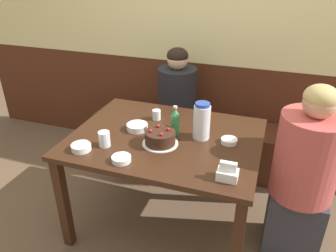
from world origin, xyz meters
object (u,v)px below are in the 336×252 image
(water_pitcher, at_px, (202,121))
(glass_tumbler_short, at_px, (157,115))
(bench_seat, at_px, (195,142))
(bowl_soup_white, at_px, (137,127))
(birthday_cake, at_px, (160,138))
(bowl_side_dish, at_px, (229,141))
(napkin_holder, at_px, (228,173))
(person_teal_shirt, at_px, (177,115))
(person_pale_blue_shirt, at_px, (303,176))
(soju_bottle, at_px, (175,121))
(glass_water_tall, at_px, (104,139))
(bowl_sauce_shallow, at_px, (121,159))
(bowl_rice_small, at_px, (81,147))

(water_pitcher, height_order, glass_tumbler_short, water_pitcher)
(bench_seat, xyz_separation_m, bowl_soup_white, (-0.21, -0.80, 0.53))
(birthday_cake, xyz_separation_m, water_pitcher, (0.23, 0.16, 0.08))
(bowl_side_dish, bearing_deg, napkin_holder, -81.94)
(bench_seat, distance_m, bowl_side_dish, 1.02)
(person_teal_shirt, xyz_separation_m, person_pale_blue_shirt, (1.02, -0.67, 0.05))
(soju_bottle, height_order, person_teal_shirt, person_teal_shirt)
(glass_water_tall, bearing_deg, napkin_holder, -7.02)
(napkin_holder, xyz_separation_m, bowl_soup_white, (-0.67, 0.36, -0.02))
(bowl_side_dish, bearing_deg, bench_seat, 117.35)
(glass_water_tall, height_order, person_pale_blue_shirt, person_pale_blue_shirt)
(person_pale_blue_shirt, bearing_deg, birthday_cake, 10.23)
(bowl_soup_white, relative_size, person_teal_shirt, 0.13)
(birthday_cake, height_order, bowl_soup_white, birthday_cake)
(glass_tumbler_short, bearing_deg, napkin_holder, -42.18)
(birthday_cake, relative_size, glass_water_tall, 2.35)
(bench_seat, xyz_separation_m, person_teal_shirt, (-0.15, -0.10, 0.31))
(glass_tumbler_short, bearing_deg, glass_water_tall, -110.69)
(bowl_soup_white, height_order, glass_tumbler_short, glass_tumbler_short)
(bowl_soup_white, relative_size, glass_tumbler_short, 2.05)
(birthday_cake, height_order, bowl_sauce_shallow, birthday_cake)
(water_pitcher, xyz_separation_m, bowl_rice_small, (-0.65, -0.38, -0.10))
(water_pitcher, relative_size, bowl_side_dish, 2.38)
(napkin_holder, bearing_deg, bowl_rice_small, 179.71)
(bench_seat, xyz_separation_m, person_pale_blue_shirt, (0.87, -0.78, 0.36))
(bowl_soup_white, distance_m, bowl_rice_small, 0.41)
(water_pitcher, height_order, bowl_rice_small, water_pitcher)
(napkin_holder, bearing_deg, bowl_soup_white, 152.02)
(bowl_sauce_shallow, relative_size, glass_tumbler_short, 1.61)
(bowl_rice_small, distance_m, bowl_sauce_shallow, 0.29)
(water_pitcher, bearing_deg, soju_bottle, -179.35)
(bowl_side_dish, distance_m, glass_water_tall, 0.78)
(soju_bottle, distance_m, glass_tumbler_short, 0.26)
(bowl_side_dish, height_order, glass_water_tall, glass_water_tall)
(water_pitcher, bearing_deg, bowl_side_dish, -2.80)
(water_pitcher, xyz_separation_m, napkin_holder, (0.24, -0.39, -0.08))
(bowl_soup_white, xyz_separation_m, glass_water_tall, (-0.10, -0.26, 0.03))
(person_pale_blue_shirt, bearing_deg, bowl_soup_white, 1.50)
(bench_seat, distance_m, napkin_holder, 1.36)
(birthday_cake, bearing_deg, bowl_soup_white, 148.32)
(birthday_cake, distance_m, bowl_soup_white, 0.25)
(bowl_soup_white, bearing_deg, birthday_cake, -31.68)
(person_teal_shirt, bearing_deg, soju_bottle, 16.48)
(person_teal_shirt, bearing_deg, glass_tumbler_short, 0.80)
(napkin_holder, distance_m, bowl_sauce_shallow, 0.60)
(water_pitcher, height_order, bowl_soup_white, water_pitcher)
(bowl_side_dish, bearing_deg, soju_bottle, 178.88)
(bowl_soup_white, distance_m, glass_tumbler_short, 0.20)
(soju_bottle, relative_size, person_pale_blue_shirt, 0.17)
(bowl_sauce_shallow, xyz_separation_m, person_teal_shirt, (-0.01, 1.09, -0.22))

